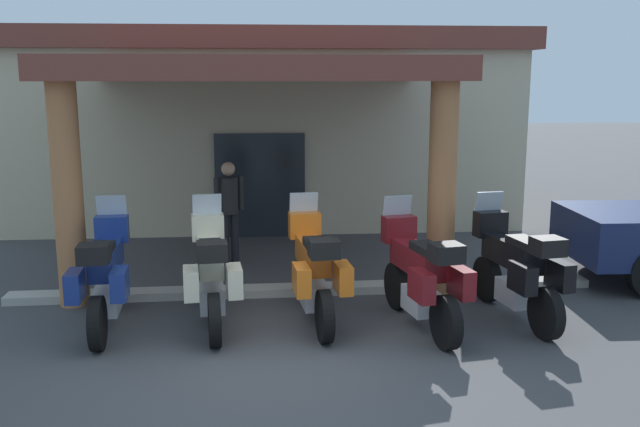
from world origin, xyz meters
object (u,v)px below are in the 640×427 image
(motorcycle_blue, at_px, (105,276))
(motorcycle_cream, at_px, (211,274))
(motorcycle_orange, at_px, (314,271))
(motorcycle_maroon, at_px, (421,276))
(pedestrian, at_px, (229,205))
(motorcycle_black, at_px, (517,269))
(motel_building, at_px, (260,121))

(motorcycle_blue, xyz_separation_m, motorcycle_cream, (1.34, -0.03, 0.00))
(motorcycle_orange, bearing_deg, motorcycle_maroon, -110.05)
(motorcycle_cream, bearing_deg, motorcycle_orange, -95.16)
(pedestrian, bearing_deg, motorcycle_maroon, 15.55)
(motorcycle_cream, distance_m, motorcycle_maroon, 2.71)
(motorcycle_orange, xyz_separation_m, motorcycle_black, (2.69, -0.18, 0.00))
(motorcycle_cream, distance_m, pedestrian, 3.16)
(pedestrian, bearing_deg, motorcycle_orange, 0.46)
(motel_building, height_order, motorcycle_blue, motel_building)
(motorcycle_orange, relative_size, motorcycle_maroon, 1.01)
(motorcycle_maroon, distance_m, pedestrian, 4.34)
(motorcycle_orange, bearing_deg, motorcycle_black, -98.28)
(motel_building, xyz_separation_m, pedestrian, (-0.64, -5.10, -1.11))
(motorcycle_blue, relative_size, pedestrian, 1.25)
(motorcycle_maroon, bearing_deg, motorcycle_blue, 74.37)
(motel_building, xyz_separation_m, motorcycle_maroon, (1.88, -8.62, -1.45))
(motel_building, bearing_deg, pedestrian, -95.93)
(motorcycle_maroon, height_order, motorcycle_black, same)
(motel_building, xyz_separation_m, motorcycle_cream, (-0.81, -8.24, -1.45))
(motorcycle_maroon, bearing_deg, motorcycle_cream, 72.09)
(motel_building, distance_m, motorcycle_black, 9.14)
(motorcycle_blue, bearing_deg, motorcycle_cream, -93.55)
(motorcycle_black, bearing_deg, motorcycle_cream, 79.17)
(motorcycle_blue, height_order, pedestrian, pedestrian)
(motel_building, bearing_deg, motorcycle_black, -67.83)
(motorcycle_blue, xyz_separation_m, motorcycle_orange, (2.69, -0.03, 0.00))
(motorcycle_maroon, xyz_separation_m, motorcycle_black, (1.34, 0.19, 0.00))
(motorcycle_blue, distance_m, motorcycle_orange, 2.69)
(motel_building, bearing_deg, motorcycle_maroon, -76.46)
(pedestrian, bearing_deg, motel_building, 152.76)
(motorcycle_orange, bearing_deg, pedestrian, 16.14)
(motel_building, relative_size, motorcycle_maroon, 5.25)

